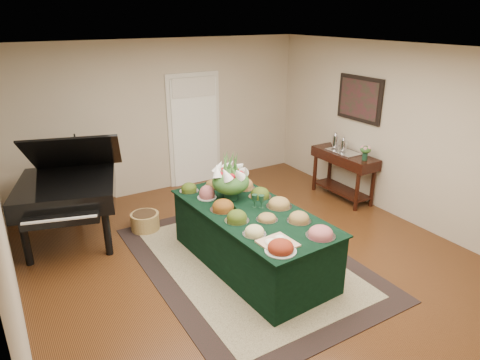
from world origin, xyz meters
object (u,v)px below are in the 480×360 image
floral_centerpiece (231,177)px  grand_piano (67,189)px  mahogany_sideboard (344,163)px  buffet_table (252,238)px

floral_centerpiece → grand_piano: (-1.82, 1.41, -0.29)m
floral_centerpiece → grand_piano: grand_piano is taller
mahogany_sideboard → grand_piano: bearing=169.3°
grand_piano → mahogany_sideboard: 4.50m
grand_piano → mahogany_sideboard: bearing=-10.7°
floral_centerpiece → grand_piano: bearing=142.3°
buffet_table → floral_centerpiece: (-0.04, 0.47, 0.69)m
floral_centerpiece → mahogany_sideboard: 2.69m
buffet_table → mahogany_sideboard: (2.56, 1.04, 0.25)m
grand_piano → buffet_table: bearing=-45.3°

